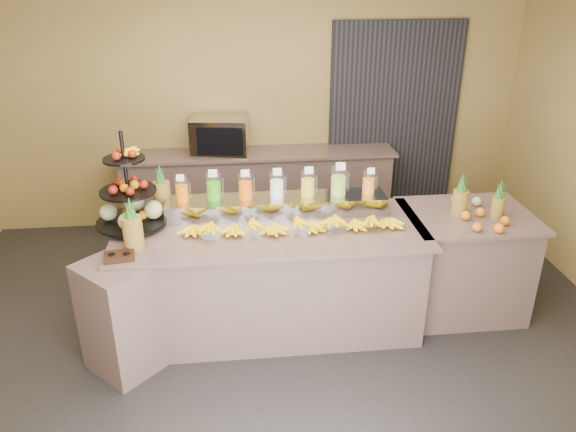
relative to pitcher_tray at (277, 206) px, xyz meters
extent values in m
plane|color=black|center=(-0.08, -0.58, -1.01)|extent=(6.00, 6.00, 0.00)
cube|color=olive|center=(-0.08, 1.93, 0.39)|extent=(6.00, 0.02, 2.80)
cube|color=black|center=(1.52, 1.88, 0.19)|extent=(1.50, 0.06, 2.20)
cube|color=gray|center=(-0.08, -0.28, -0.56)|extent=(2.40, 0.90, 0.90)
cube|color=gray|center=(-0.08, -0.28, -0.09)|extent=(2.50, 1.00, 0.03)
cube|color=gray|center=(-1.23, -0.68, -0.56)|extent=(0.71, 0.71, 0.90)
cube|color=gray|center=(1.62, -0.18, -0.56)|extent=(1.00, 0.80, 0.90)
cube|color=gray|center=(1.62, -0.18, -0.09)|extent=(1.08, 0.88, 0.03)
cube|color=gray|center=(-0.08, 1.67, -0.56)|extent=(3.00, 0.50, 0.90)
cube|color=gray|center=(-0.08, 1.67, -0.09)|extent=(3.10, 0.55, 0.03)
cube|color=gray|center=(0.00, 0.00, 0.00)|extent=(1.85, 0.30, 0.15)
cylinder|color=silver|center=(-0.78, 0.00, 0.17)|extent=(0.11, 0.11, 0.20)
cylinder|color=#E66900|center=(-0.78, 0.00, 0.14)|extent=(0.10, 0.10, 0.14)
cylinder|color=gray|center=(-0.79, 0.01, 0.22)|extent=(0.01, 0.01, 0.24)
cube|color=white|center=(-0.78, -0.05, 0.30)|extent=(0.06, 0.02, 0.05)
cylinder|color=silver|center=(-0.52, 0.00, 0.19)|extent=(0.12, 0.12, 0.23)
cylinder|color=#359E0C|center=(-0.52, 0.00, 0.15)|extent=(0.12, 0.12, 0.15)
cylinder|color=gray|center=(-0.54, 0.01, 0.24)|extent=(0.01, 0.01, 0.27)
cube|color=white|center=(-0.52, -0.06, 0.33)|extent=(0.07, 0.02, 0.06)
cylinder|color=silver|center=(-0.26, 0.00, 0.18)|extent=(0.12, 0.12, 0.22)
cylinder|color=#FE6000|center=(-0.26, 0.00, 0.15)|extent=(0.11, 0.11, 0.15)
cylinder|color=gray|center=(-0.27, 0.01, 0.23)|extent=(0.01, 0.01, 0.26)
cube|color=white|center=(-0.26, -0.05, 0.32)|extent=(0.07, 0.02, 0.06)
cylinder|color=silver|center=(0.00, 0.00, 0.18)|extent=(0.12, 0.12, 0.22)
cylinder|color=white|center=(0.00, 0.00, 0.15)|extent=(0.11, 0.11, 0.15)
cylinder|color=gray|center=(-0.01, 0.01, 0.23)|extent=(0.01, 0.01, 0.26)
cube|color=white|center=(0.00, -0.05, 0.32)|extent=(0.07, 0.02, 0.06)
cylinder|color=silver|center=(0.26, 0.00, 0.19)|extent=(0.12, 0.12, 0.22)
cylinder|color=gold|center=(0.26, 0.00, 0.15)|extent=(0.11, 0.11, 0.15)
cylinder|color=gray|center=(0.24, 0.01, 0.24)|extent=(0.01, 0.01, 0.26)
cube|color=white|center=(0.26, -0.06, 0.33)|extent=(0.07, 0.02, 0.06)
cylinder|color=silver|center=(0.52, 0.00, 0.20)|extent=(0.13, 0.13, 0.24)
cylinder|color=#93BB43|center=(0.52, 0.00, 0.16)|extent=(0.12, 0.12, 0.17)
cylinder|color=gray|center=(0.50, 0.01, 0.25)|extent=(0.01, 0.01, 0.29)
cube|color=white|center=(0.52, -0.06, 0.35)|extent=(0.08, 0.02, 0.07)
cylinder|color=silver|center=(0.78, 0.00, 0.17)|extent=(0.11, 0.11, 0.20)
cylinder|color=orange|center=(0.78, 0.00, 0.14)|extent=(0.10, 0.10, 0.13)
cylinder|color=gray|center=(0.77, 0.01, 0.22)|extent=(0.01, 0.01, 0.23)
cube|color=white|center=(0.78, -0.05, 0.30)|extent=(0.06, 0.02, 0.05)
ellipsoid|color=yellow|center=(-0.68, -0.31, -0.03)|extent=(0.22, 0.16, 0.09)
ellipsoid|color=yellow|center=(-0.36, -0.31, -0.03)|extent=(0.22, 0.16, 0.09)
ellipsoid|color=yellow|center=(-0.04, -0.31, -0.03)|extent=(0.22, 0.16, 0.09)
ellipsoid|color=yellow|center=(0.28, -0.31, -0.03)|extent=(0.22, 0.16, 0.09)
ellipsoid|color=yellow|center=(0.59, -0.31, -0.03)|extent=(0.22, 0.16, 0.09)
ellipsoid|color=yellow|center=(0.91, -0.31, -0.03)|extent=(0.22, 0.16, 0.09)
ellipsoid|color=yellow|center=(-0.52, -0.31, 0.03)|extent=(0.18, 0.15, 0.08)
ellipsoid|color=yellow|center=(-0.20, -0.31, 0.03)|extent=(0.18, 0.15, 0.08)
ellipsoid|color=yellow|center=(0.12, -0.31, 0.03)|extent=(0.18, 0.15, 0.08)
ellipsoid|color=yellow|center=(0.43, -0.31, 0.03)|extent=(0.18, 0.15, 0.08)
ellipsoid|color=yellow|center=(0.75, -0.31, 0.03)|extent=(0.18, 0.15, 0.08)
cylinder|color=black|center=(-1.19, -0.12, 0.32)|extent=(0.04, 0.04, 0.80)
cylinder|color=black|center=(-1.19, -0.12, -0.03)|extent=(0.66, 0.66, 0.02)
cylinder|color=black|center=(-1.19, -0.12, 0.23)|extent=(0.52, 0.52, 0.02)
cylinder|color=black|center=(-1.19, -0.12, 0.50)|extent=(0.37, 0.37, 0.02)
sphere|color=#B2BB80|center=(-1.01, -0.12, 0.05)|extent=(0.15, 0.15, 0.15)
sphere|color=maroon|center=(-1.06, -0.12, 0.28)|extent=(0.07, 0.07, 0.07)
sphere|color=orange|center=(-1.27, -0.12, 0.02)|extent=(0.08, 0.08, 0.08)
cube|color=black|center=(-1.20, -0.65, -0.06)|extent=(0.24, 0.19, 0.03)
cylinder|color=brown|center=(-1.11, -0.50, 0.05)|extent=(0.15, 0.15, 0.25)
cone|color=#1F511B|center=(-1.11, -0.50, 0.26)|extent=(0.07, 0.07, 0.16)
cylinder|color=brown|center=(-0.96, 0.13, 0.06)|extent=(0.15, 0.15, 0.27)
cone|color=#1F511B|center=(-0.96, 0.13, 0.28)|extent=(0.07, 0.07, 0.16)
cylinder|color=brown|center=(1.53, -0.17, 0.03)|extent=(0.12, 0.12, 0.21)
cylinder|color=brown|center=(1.82, -0.26, 0.01)|extent=(0.11, 0.11, 0.18)
ellipsoid|color=orange|center=(1.66, -0.39, -0.03)|extent=(0.32, 0.21, 0.08)
cube|color=gray|center=(-0.48, 1.67, 0.13)|extent=(0.65, 0.50, 0.41)
camera|label=1|loc=(-0.37, -4.32, 1.91)|focal=35.00mm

